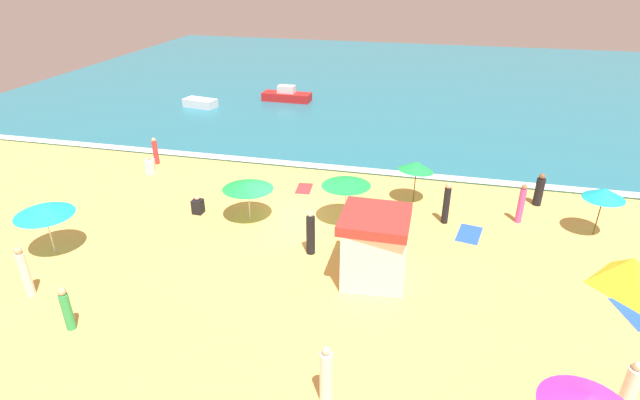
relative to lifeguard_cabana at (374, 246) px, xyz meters
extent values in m
plane|color=#EDBC60|center=(-4.29, 3.38, -1.32)|extent=(60.00, 60.00, 0.00)
cube|color=teal|center=(-4.29, 31.38, -1.27)|extent=(60.00, 44.00, 0.10)
cube|color=white|center=(-4.29, 9.68, -1.22)|extent=(57.00, 0.70, 0.01)
cube|color=white|center=(0.00, 0.00, -0.20)|extent=(2.42, 2.49, 2.24)
cube|color=#A5332D|center=(0.00, 0.00, 1.09)|extent=(2.39, 2.46, 0.36)
cylinder|color=#4C3823|center=(1.04, 6.64, -0.32)|extent=(0.05, 0.05, 2.00)
cone|color=green|center=(1.04, 6.64, 0.51)|extent=(2.36, 2.37, 0.61)
cylinder|color=#4C3823|center=(8.68, 5.22, -0.26)|extent=(0.05, 0.05, 2.12)
cone|color=#19B7C6|center=(8.68, 5.22, 0.62)|extent=(1.98, 1.97, 0.51)
cylinder|color=silver|center=(-5.97, 3.18, -0.42)|extent=(0.05, 0.05, 1.80)
cone|color=green|center=(-5.97, 3.18, 0.35)|extent=(2.80, 2.80, 0.43)
cylinder|color=silver|center=(-12.56, -1.28, -0.25)|extent=(0.05, 0.05, 2.14)
cone|color=#19B7C6|center=(-12.56, -1.28, 0.62)|extent=(2.70, 2.70, 0.54)
cylinder|color=silver|center=(-1.76, 3.85, -0.29)|extent=(0.05, 0.05, 2.07)
cone|color=green|center=(-1.76, 3.85, 0.64)|extent=(3.03, 3.03, 0.37)
pyramid|color=yellow|center=(8.91, 1.49, -0.72)|extent=(2.07, 2.39, 1.21)
cylinder|color=green|center=(-8.90, -5.04, -0.67)|extent=(0.36, 0.36, 1.31)
sphere|color=#DBA884|center=(-8.90, -5.04, 0.11)|extent=(0.27, 0.27, 0.27)
cylinder|color=#D84CA5|center=(5.69, 5.67, -0.52)|extent=(0.36, 0.36, 1.60)
sphere|color=#9E6B47|center=(5.69, 5.67, 0.39)|extent=(0.24, 0.24, 0.24)
cylinder|color=white|center=(-0.40, -5.91, -0.52)|extent=(0.40, 0.40, 1.60)
sphere|color=beige|center=(-0.40, -5.91, 0.38)|extent=(0.23, 0.23, 0.23)
cylinder|color=black|center=(-2.61, 1.05, -0.51)|extent=(0.42, 0.42, 1.63)
sphere|color=beige|center=(-2.61, 1.05, 0.41)|extent=(0.22, 0.22, 0.22)
cylinder|color=red|center=(-13.43, 8.13, -0.66)|extent=(0.37, 0.37, 1.32)
sphere|color=#DBA884|center=(-13.43, 8.13, 0.10)|extent=(0.23, 0.23, 0.23)
cylinder|color=white|center=(7.20, -4.45, -0.61)|extent=(0.53, 0.53, 1.42)
sphere|color=beige|center=(7.20, -4.45, 0.21)|extent=(0.25, 0.25, 0.25)
cylinder|color=black|center=(2.51, 4.85, -0.49)|extent=(0.40, 0.40, 1.66)
sphere|color=#DBA884|center=(2.51, 4.85, 0.47)|extent=(0.28, 0.28, 0.28)
cube|color=black|center=(-8.47, 3.14, -0.99)|extent=(0.47, 0.47, 0.67)
sphere|color=#DBA884|center=(-8.47, 3.14, -0.55)|extent=(0.22, 0.22, 0.22)
cube|color=white|center=(-13.06, 6.85, -0.95)|extent=(0.61, 0.61, 0.75)
sphere|color=#DBA884|center=(-13.06, 6.85, -0.48)|extent=(0.21, 0.21, 0.21)
cylinder|color=black|center=(6.74, 7.67, -0.65)|extent=(0.45, 0.45, 1.34)
sphere|color=brown|center=(6.74, 7.67, 0.14)|extent=(0.28, 0.28, 0.28)
cylinder|color=white|center=(-11.44, -3.85, -0.48)|extent=(0.32, 0.32, 1.68)
sphere|color=#DBA884|center=(-11.44, -3.85, 0.49)|extent=(0.28, 0.28, 0.28)
cube|color=blue|center=(8.82, -0.07, -1.32)|extent=(1.42, 1.91, 0.01)
cube|color=blue|center=(3.57, 4.05, -1.32)|extent=(1.21, 1.77, 0.01)
cube|color=red|center=(-4.45, 6.83, -1.32)|extent=(0.86, 1.37, 0.01)
cube|color=white|center=(-16.04, 19.15, -0.92)|extent=(2.68, 1.65, 0.61)
cube|color=red|center=(-10.07, 22.35, -0.90)|extent=(3.88, 1.40, 0.65)
cube|color=silver|center=(-10.07, 22.35, -0.28)|extent=(1.37, 0.81, 0.57)
camera|label=1|loc=(1.68, -15.28, 9.39)|focal=28.04mm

